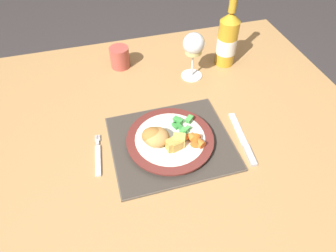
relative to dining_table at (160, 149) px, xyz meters
name	(u,v)px	position (x,y,z in m)	size (l,w,h in m)	color
ground_plane	(163,237)	(0.00, 0.00, -0.66)	(6.00, 6.00, 0.00)	#383333
dining_table	(160,149)	(0.00, 0.00, 0.00)	(1.24, 1.03, 0.74)	#AD7F4C
placemat	(171,143)	(0.02, -0.06, 0.09)	(0.33, 0.28, 0.01)	brown
dinner_plate	(170,140)	(0.02, -0.06, 0.10)	(0.24, 0.24, 0.02)	white
breaded_croquettes	(155,137)	(-0.03, -0.06, 0.13)	(0.08, 0.07, 0.04)	#A87033
green_beans_pile	(182,126)	(0.06, -0.03, 0.12)	(0.07, 0.08, 0.02)	green
glazed_carrots	(193,140)	(0.07, -0.09, 0.12)	(0.08, 0.06, 0.02)	orange
fork	(98,157)	(-0.18, -0.05, 0.09)	(0.03, 0.14, 0.01)	silver
table_knife	(244,142)	(0.21, -0.11, 0.09)	(0.04, 0.20, 0.01)	silver
wine_glass	(194,46)	(0.17, 0.22, 0.20)	(0.07, 0.07, 0.16)	silver
bottle	(227,39)	(0.31, 0.26, 0.18)	(0.07, 0.07, 0.27)	gold
roast_potatoes	(176,143)	(0.02, -0.09, 0.13)	(0.06, 0.04, 0.03)	#DBB256
drinking_cup	(120,57)	(-0.05, 0.34, 0.12)	(0.07, 0.07, 0.07)	#B24C42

